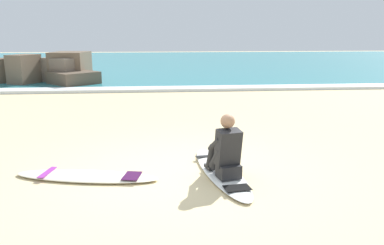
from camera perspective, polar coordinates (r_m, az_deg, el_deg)
ground_plane at (r=6.06m, az=-2.29°, el=-7.65°), size 80.00×80.00×0.00m
sea at (r=28.40m, az=-4.67°, el=8.94°), size 80.00×28.00×0.10m
breaking_foam at (r=14.77m, az=-4.08°, el=5.02°), size 80.00×0.90×0.11m
surfboard_main at (r=6.07m, az=4.31°, el=-7.27°), size 0.84×2.45×0.08m
surfer_seated at (r=5.70m, az=5.03°, el=-4.40°), size 0.50×0.76×0.95m
surfboard_spare_near at (r=6.08m, az=-15.46°, el=-7.72°), size 2.28×0.96×0.08m
rock_outcrop_distant at (r=17.60m, az=-20.01°, el=7.25°), size 4.83×3.21×1.35m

